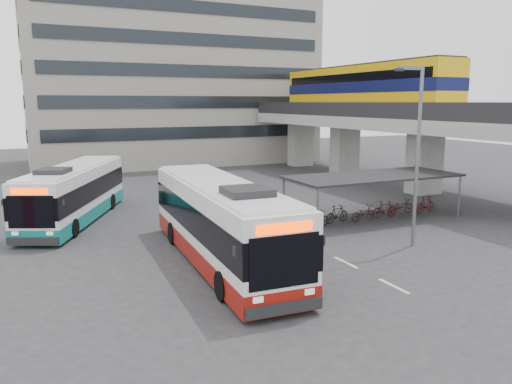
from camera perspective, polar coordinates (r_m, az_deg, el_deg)
name	(u,v)px	position (r m, az deg, el deg)	size (l,w,h in m)	color
ground	(261,251)	(22.63, 0.58, -6.75)	(120.00, 120.00, 0.00)	#28282B
viaduct	(374,107)	(42.63, 13.39, 9.46)	(8.00, 32.00, 9.68)	gray
bike_shelter	(372,194)	(29.17, 13.15, -0.24)	(10.00, 4.00, 2.54)	#595B60
office_block	(170,48)	(57.90, -9.85, 15.94)	(30.00, 15.00, 25.00)	gray
road_markings	(346,262)	(21.38, 10.23, -7.93)	(0.15, 7.60, 0.01)	beige
bus_main	(221,223)	(20.70, -4.07, -3.52)	(3.28, 12.48, 3.66)	white
bus_teal	(75,194)	(29.79, -20.00, -0.16)	(6.91, 11.29, 3.34)	white
pedestrian	(196,214)	(25.87, -6.84, -2.53)	(0.67, 0.44, 1.85)	black
lamp_post	(416,146)	(23.65, 17.83, 5.02)	(1.44, 0.35, 8.17)	#595B60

